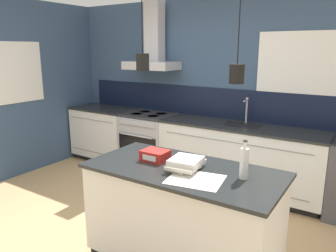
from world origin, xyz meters
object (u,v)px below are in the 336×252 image
object	(u,v)px
red_supply_box	(155,155)
book_stack	(185,164)
bottle_on_island	(244,163)
oven_range	(149,142)

from	to	relation	value
red_supply_box	book_stack	bearing A→B (deg)	-8.87
bottle_on_island	red_supply_box	bearing A→B (deg)	-178.16
bottle_on_island	book_stack	distance (m)	0.48
book_stack	red_supply_box	bearing A→B (deg)	171.13
book_stack	red_supply_box	xyz separation A→B (m)	(-0.34, 0.05, -0.01)
oven_range	book_stack	size ratio (longest dim) A/B	2.52
red_supply_box	oven_range	bearing A→B (deg)	127.65
oven_range	book_stack	world-z (taller)	book_stack
red_supply_box	bottle_on_island	bearing A→B (deg)	1.84
bottle_on_island	red_supply_box	xyz separation A→B (m)	(-0.82, -0.03, -0.08)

